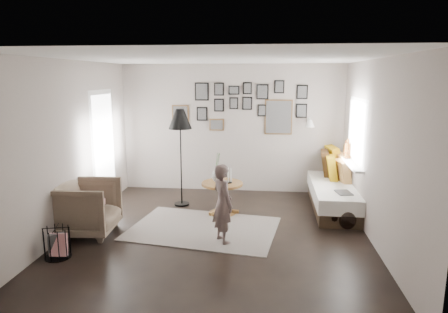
# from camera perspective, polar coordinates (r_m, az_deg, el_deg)

# --- Properties ---
(ground) EXTENTS (4.80, 4.80, 0.00)m
(ground) POSITION_cam_1_polar(r_m,az_deg,el_deg) (6.19, -0.97, -10.95)
(ground) COLOR black
(ground) RESTS_ON ground
(wall_back) EXTENTS (4.50, 0.00, 4.50)m
(wall_back) POSITION_cam_1_polar(r_m,az_deg,el_deg) (8.18, 1.05, 3.99)
(wall_back) COLOR #9E928A
(wall_back) RESTS_ON ground
(wall_front) EXTENTS (4.50, 0.00, 4.50)m
(wall_front) POSITION_cam_1_polar(r_m,az_deg,el_deg) (3.52, -5.82, -6.05)
(wall_front) COLOR #9E928A
(wall_front) RESTS_ON ground
(wall_left) EXTENTS (0.00, 4.80, 4.80)m
(wall_left) POSITION_cam_1_polar(r_m,az_deg,el_deg) (6.49, -21.14, 1.29)
(wall_left) COLOR #9E928A
(wall_left) RESTS_ON ground
(wall_right) EXTENTS (0.00, 4.80, 4.80)m
(wall_right) POSITION_cam_1_polar(r_m,az_deg,el_deg) (5.98, 20.91, 0.50)
(wall_right) COLOR #9E928A
(wall_right) RESTS_ON ground
(ceiling) EXTENTS (4.80, 4.80, 0.00)m
(ceiling) POSITION_cam_1_polar(r_m,az_deg,el_deg) (5.73, -1.05, 13.87)
(ceiling) COLOR white
(ceiling) RESTS_ON wall_back
(door_left) EXTENTS (0.00, 2.14, 2.14)m
(door_left) POSITION_cam_1_polar(r_m,az_deg,el_deg) (7.60, -16.83, 1.02)
(door_left) COLOR white
(door_left) RESTS_ON wall_left
(window_right) EXTENTS (0.15, 1.32, 1.30)m
(window_right) POSITION_cam_1_polar(r_m,az_deg,el_deg) (7.31, 17.52, -0.34)
(window_right) COLOR white
(window_right) RESTS_ON wall_right
(gallery_wall) EXTENTS (2.74, 0.03, 1.08)m
(gallery_wall) POSITION_cam_1_polar(r_m,az_deg,el_deg) (8.10, 3.10, 7.05)
(gallery_wall) COLOR brown
(gallery_wall) RESTS_ON wall_back
(wall_sconce) EXTENTS (0.18, 0.36, 0.16)m
(wall_sconce) POSITION_cam_1_polar(r_m,az_deg,el_deg) (7.91, 12.18, 4.67)
(wall_sconce) COLOR white
(wall_sconce) RESTS_ON wall_back
(rug) EXTENTS (2.45, 1.89, 0.01)m
(rug) POSITION_cam_1_polar(r_m,az_deg,el_deg) (6.37, -2.95, -10.22)
(rug) COLOR beige
(rug) RESTS_ON ground
(pedestal_table) EXTENTS (0.71, 0.71, 0.56)m
(pedestal_table) POSITION_cam_1_polar(r_m,az_deg,el_deg) (6.95, -0.26, -6.14)
(pedestal_table) COLOR brown
(pedestal_table) RESTS_ON ground
(vase) EXTENTS (0.20, 0.20, 0.51)m
(vase) POSITION_cam_1_polar(r_m,az_deg,el_deg) (6.85, -0.91, -2.42)
(vase) COLOR black
(vase) RESTS_ON pedestal_table
(candles) EXTENTS (0.12, 0.12, 0.26)m
(candles) POSITION_cam_1_polar(r_m,az_deg,el_deg) (6.82, 0.65, -2.73)
(candles) COLOR black
(candles) RESTS_ON pedestal_table
(daybed) EXTENTS (0.92, 2.13, 1.02)m
(daybed) POSITION_cam_1_polar(r_m,az_deg,el_deg) (7.53, 15.78, -4.71)
(daybed) COLOR black
(daybed) RESTS_ON ground
(magazine_on_daybed) EXTENTS (0.27, 0.34, 0.02)m
(magazine_on_daybed) POSITION_cam_1_polar(r_m,az_deg,el_deg) (6.88, 16.72, -4.95)
(magazine_on_daybed) COLOR black
(magazine_on_daybed) RESTS_ON daybed
(armchair) EXTENTS (0.95, 0.93, 0.82)m
(armchair) POSITION_cam_1_polar(r_m,az_deg,el_deg) (6.40, -19.13, -6.92)
(armchair) COLOR brown
(armchair) RESTS_ON ground
(armchair_cushion) EXTENTS (0.38, 0.39, 0.17)m
(armchair_cushion) POSITION_cam_1_polar(r_m,az_deg,el_deg) (6.41, -18.73, -6.20)
(armchair_cushion) COLOR silver
(armchair_cushion) RESTS_ON armchair
(floor_lamp) EXTENTS (0.42, 0.42, 1.79)m
(floor_lamp) POSITION_cam_1_polar(r_m,az_deg,el_deg) (7.21, -6.29, 4.84)
(floor_lamp) COLOR black
(floor_lamp) RESTS_ON ground
(magazine_basket) EXTENTS (0.41, 0.41, 0.41)m
(magazine_basket) POSITION_cam_1_polar(r_m,az_deg,el_deg) (5.80, -22.73, -11.31)
(magazine_basket) COLOR black
(magazine_basket) RESTS_ON ground
(demijohn_large) EXTENTS (0.31, 0.31, 0.46)m
(demijohn_large) POSITION_cam_1_polar(r_m,az_deg,el_deg) (6.66, 15.34, -8.08)
(demijohn_large) COLOR black
(demijohn_large) RESTS_ON ground
(demijohn_small) EXTENTS (0.27, 0.27, 0.42)m
(demijohn_small) POSITION_cam_1_polar(r_m,az_deg,el_deg) (6.59, 17.21, -8.58)
(demijohn_small) COLOR black
(demijohn_small) RESTS_ON ground
(child) EXTENTS (0.46, 0.50, 1.15)m
(child) POSITION_cam_1_polar(r_m,az_deg,el_deg) (5.70, -0.19, -6.76)
(child) COLOR #62504D
(child) RESTS_ON ground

